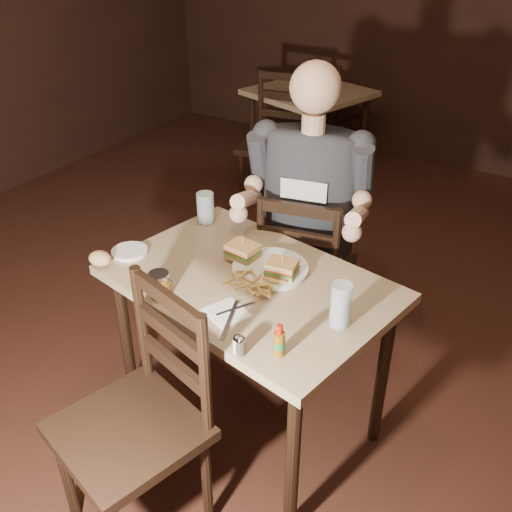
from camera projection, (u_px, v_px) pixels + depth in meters
The scene contains 24 objects.
room_shell at pixel (238, 118), 1.90m from camera, with size 7.00×7.00×7.00m.
main_table at pixel (249, 299), 2.25m from camera, with size 1.20×0.90×0.77m.
bg_table at pixel (309, 102), 4.53m from camera, with size 0.99×0.99×0.77m.
chair_far at pixel (306, 271), 2.82m from camera, with size 0.43×0.47×0.92m, color black, non-canonical shape.
chair_near at pixel (128, 430), 1.93m from camera, with size 0.45×0.49×0.97m, color black, non-canonical shape.
bg_chair_far at pixel (337, 112), 5.05m from camera, with size 0.42×0.46×0.91m, color black, non-canonical shape.
bg_chair_near at pixel (273, 145), 4.23m from camera, with size 0.45×0.49×0.98m, color black, non-canonical shape.
diner at pixel (308, 179), 2.51m from camera, with size 0.58×0.45×1.00m, color #313337, non-canonical shape.
dinner_plate at pixel (270, 269), 2.25m from camera, with size 0.29×0.29×0.02m, color white.
sandwich_left at pixel (243, 247), 2.28m from camera, with size 0.12×0.10×0.10m, color tan, non-canonical shape.
sandwich_right at pixel (282, 264), 2.17m from camera, with size 0.11×0.09×0.10m, color tan, non-canonical shape.
fries_pile at pixel (253, 281), 2.13m from camera, with size 0.23×0.16×0.04m, color tan, non-canonical shape.
ketchup_dollop at pixel (269, 269), 2.22m from camera, with size 0.04×0.04×0.01m, color maroon.
glass_left at pixel (206, 208), 2.56m from camera, with size 0.08×0.08×0.14m, color silver.
glass_right at pixel (341, 305), 1.92m from camera, with size 0.07×0.07×0.16m, color silver.
hot_sauce at pixel (279, 340), 1.80m from camera, with size 0.04×0.04×0.12m, color brown, non-canonical shape.
salt_shaker at pixel (238, 344), 1.83m from camera, with size 0.04×0.04×0.06m, color white, non-canonical shape.
pepper_shaker at pixel (241, 346), 1.82m from camera, with size 0.04×0.04×0.06m, color #38332D, non-canonical shape.
syrup_dispenser at pixel (159, 285), 2.08m from camera, with size 0.08×0.08×0.10m, color brown, non-canonical shape.
napkin at pixel (227, 312), 2.02m from camera, with size 0.14×0.13×0.00m, color white.
knife at pixel (230, 319), 1.98m from camera, with size 0.01×0.22×0.01m, color silver.
fork at pixel (236, 309), 2.03m from camera, with size 0.01×0.16×0.00m, color silver.
side_plate at pixel (130, 252), 2.36m from camera, with size 0.15×0.15×0.01m, color white.
bread_roll at pixel (100, 258), 2.26m from camera, with size 0.10×0.08×0.06m, color tan.
Camera 1 is at (1.04, -1.54, 2.00)m, focal length 40.00 mm.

